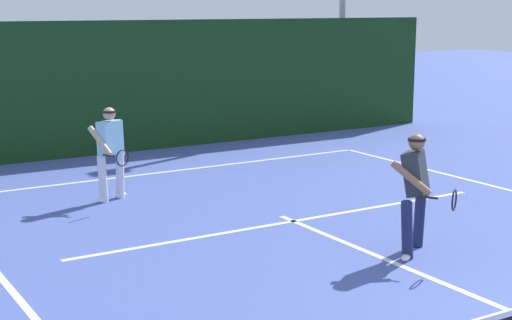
% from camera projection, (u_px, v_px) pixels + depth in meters
% --- Properties ---
extents(court_line_baseline_far, '(9.30, 0.10, 0.01)m').
position_uv_depth(court_line_baseline_far, '(173.00, 171.00, 16.22)').
color(court_line_baseline_far, white).
rests_on(court_line_baseline_far, ground_plane).
extents(court_line_service, '(7.58, 0.10, 0.01)m').
position_uv_depth(court_line_service, '(293.00, 221.00, 12.45)').
color(court_line_service, white).
rests_on(court_line_service, ground_plane).
extents(court_line_centre, '(0.10, 6.40, 0.01)m').
position_uv_depth(court_line_centre, '(417.00, 272.00, 10.06)').
color(court_line_centre, white).
rests_on(court_line_centre, ground_plane).
extents(player_near, '(0.95, 1.09, 1.69)m').
position_uv_depth(player_near, '(415.00, 188.00, 10.68)').
color(player_near, '#1E234C').
rests_on(player_near, ground_plane).
extents(player_far, '(0.70, 0.92, 1.66)m').
position_uv_depth(player_far, '(111.00, 149.00, 13.64)').
color(player_far, silver).
rests_on(player_far, ground_plane).
extents(tennis_ball, '(0.07, 0.07, 0.07)m').
position_uv_depth(tennis_ball, '(414.00, 186.00, 14.77)').
color(tennis_ball, '#D1E033').
rests_on(tennis_ball, ground_plane).
extents(back_fence_windscreen, '(17.93, 0.12, 3.07)m').
position_uv_depth(back_fence_windscreen, '(124.00, 87.00, 18.07)').
color(back_fence_windscreen, '#163716').
rests_on(back_fence_windscreen, ground_plane).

